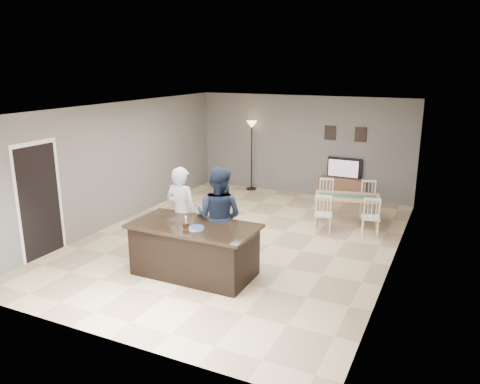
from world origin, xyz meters
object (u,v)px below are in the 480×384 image
at_px(tv_console, 342,189).
at_px(television, 344,168).
at_px(plate_stack, 196,228).
at_px(kitchen_island, 194,249).
at_px(dining_table, 347,201).
at_px(woman, 182,213).
at_px(birthday_cake, 186,226).
at_px(floor_lamp, 252,137).
at_px(man, 219,217).

bearing_deg(tv_console, television, 90.00).
distance_m(tv_console, plate_stack, 5.87).
xyz_separation_m(kitchen_island, dining_table, (1.75, 3.70, 0.10)).
bearing_deg(woman, tv_console, -107.52).
distance_m(television, woman, 5.39).
bearing_deg(plate_stack, birthday_cake, -164.91).
height_order(woman, plate_stack, woman).
xyz_separation_m(birthday_cake, floor_lamp, (-1.42, 5.81, 0.58)).
bearing_deg(man, woman, -1.98).
bearing_deg(floor_lamp, dining_table, -30.71).
relative_size(woman, man, 0.96).
bearing_deg(woman, birthday_cake, 128.78).
relative_size(television, floor_lamp, 0.46).
distance_m(man, plate_stack, 0.73).
xyz_separation_m(television, woman, (-1.79, -5.09, 0.00)).
bearing_deg(plate_stack, woman, 135.60).
height_order(birthday_cake, dining_table, birthday_cake).
bearing_deg(birthday_cake, kitchen_island, 86.44).
xyz_separation_m(television, floor_lamp, (-2.63, -0.05, 0.66)).
relative_size(tv_console, birthday_cake, 5.53).
bearing_deg(man, tv_console, -103.40).
bearing_deg(man, kitchen_island, 69.38).
height_order(tv_console, man, man).
height_order(kitchen_island, television, television).
bearing_deg(dining_table, kitchen_island, -128.44).
relative_size(birthday_cake, plate_stack, 0.83).
height_order(kitchen_island, floor_lamp, floor_lamp).
bearing_deg(tv_console, man, -101.42).
distance_m(kitchen_island, birthday_cake, 0.54).
bearing_deg(man, television, -103.25).
bearing_deg(plate_stack, television, 79.79).
distance_m(television, dining_table, 2.04).
relative_size(television, dining_table, 0.49).
xyz_separation_m(tv_console, television, (0.00, 0.07, 0.56)).
height_order(plate_stack, floor_lamp, floor_lamp).
xyz_separation_m(kitchen_island, television, (1.20, 5.64, 0.41)).
distance_m(tv_console, woman, 5.36).
height_order(kitchen_island, birthday_cake, birthday_cake).
height_order(kitchen_island, woman, woman).
xyz_separation_m(tv_console, floor_lamp, (-2.63, 0.02, 1.23)).
relative_size(television, plate_stack, 3.48).
bearing_deg(tv_console, plate_stack, -100.33).
height_order(woman, dining_table, woman).
distance_m(television, birthday_cake, 5.99).
relative_size(man, floor_lamp, 0.92).
relative_size(man, birthday_cake, 8.30).
distance_m(tv_console, birthday_cake, 5.95).
height_order(television, floor_lamp, floor_lamp).
relative_size(plate_stack, floor_lamp, 0.13).
xyz_separation_m(birthday_cake, plate_stack, (0.17, 0.04, -0.03)).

